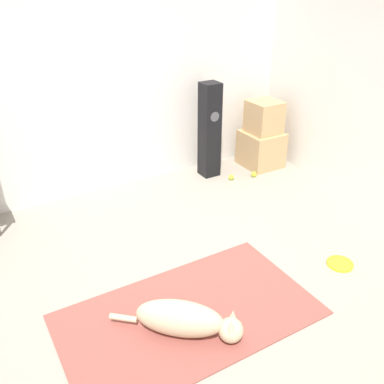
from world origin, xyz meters
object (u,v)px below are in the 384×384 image
frisbee (340,264)px  cardboard_box_lower (261,149)px  floor_speaker (210,131)px  tennis_ball_near_speaker (231,177)px  cardboard_box_upper (264,117)px  tennis_ball_by_boxes (254,174)px  dog (186,320)px

frisbee → cardboard_box_lower: 2.13m
frisbee → floor_speaker: size_ratio=0.20×
cardboard_box_lower → tennis_ball_near_speaker: size_ratio=7.17×
frisbee → cardboard_box_upper: size_ratio=0.58×
cardboard_box_lower → tennis_ball_near_speaker: (-0.57, -0.17, -0.19)m
frisbee → tennis_ball_by_boxes: tennis_ball_by_boxes is taller
cardboard_box_lower → cardboard_box_upper: size_ratio=1.21×
dog → tennis_ball_by_boxes: size_ratio=11.27×
cardboard_box_upper → tennis_ball_by_boxes: cardboard_box_upper is taller
cardboard_box_upper → tennis_ball_by_boxes: bearing=-140.5°
dog → frisbee: size_ratio=3.30×
dog → tennis_ball_near_speaker: 2.49m
dog → frisbee: 1.53m
cardboard_box_lower → floor_speaker: size_ratio=0.42×
cardboard_box_upper → tennis_ball_near_speaker: bearing=-163.9°
tennis_ball_by_boxes → tennis_ball_near_speaker: (-0.28, 0.07, 0.00)m
tennis_ball_near_speaker → tennis_ball_by_boxes: bearing=-14.4°
frisbee → cardboard_box_upper: cardboard_box_upper is taller
dog → floor_speaker: 2.64m
tennis_ball_near_speaker → cardboard_box_upper: bearing=16.1°
dog → cardboard_box_lower: size_ratio=1.57×
cardboard_box_upper → floor_speaker: bearing=171.6°
dog → cardboard_box_lower: 3.01m
cardboard_box_upper → frisbee: bearing=-109.8°
floor_speaker → tennis_ball_near_speaker: bearing=-61.4°
dog → frisbee: bearing=0.5°
dog → cardboard_box_upper: (2.24, 2.01, 0.50)m
tennis_ball_near_speaker → dog: bearing=-132.3°
dog → floor_speaker: floor_speaker is taller
floor_speaker → tennis_ball_by_boxes: (0.43, -0.34, -0.53)m
cardboard_box_upper → tennis_ball_near_speaker: (-0.57, -0.16, -0.61)m
frisbee → tennis_ball_near_speaker: size_ratio=3.41×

